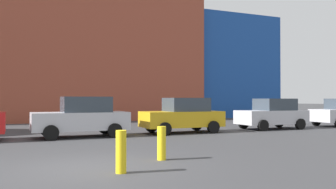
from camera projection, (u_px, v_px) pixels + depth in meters
name	position (u px, v px, depth m)	size (l,w,h in m)	color
ground_plane	(87.00, 168.00, 8.69)	(200.00, 200.00, 0.00)	#38383A
building_backdrop	(59.00, 59.00, 31.14)	(39.32, 12.02, 12.64)	#9E4733
parked_car_2	(82.00, 117.00, 15.80)	(4.10, 2.01, 1.78)	silver
parked_car_3	(183.00, 115.00, 17.78)	(4.00, 1.96, 1.73)	gold
parked_car_4	(272.00, 114.00, 19.98)	(3.93, 1.93, 1.70)	silver
bollard_yellow_0	(162.00, 143.00, 9.80)	(0.24, 0.24, 0.92)	yellow
bollard_yellow_1	(121.00, 152.00, 8.06)	(0.24, 0.24, 0.96)	yellow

